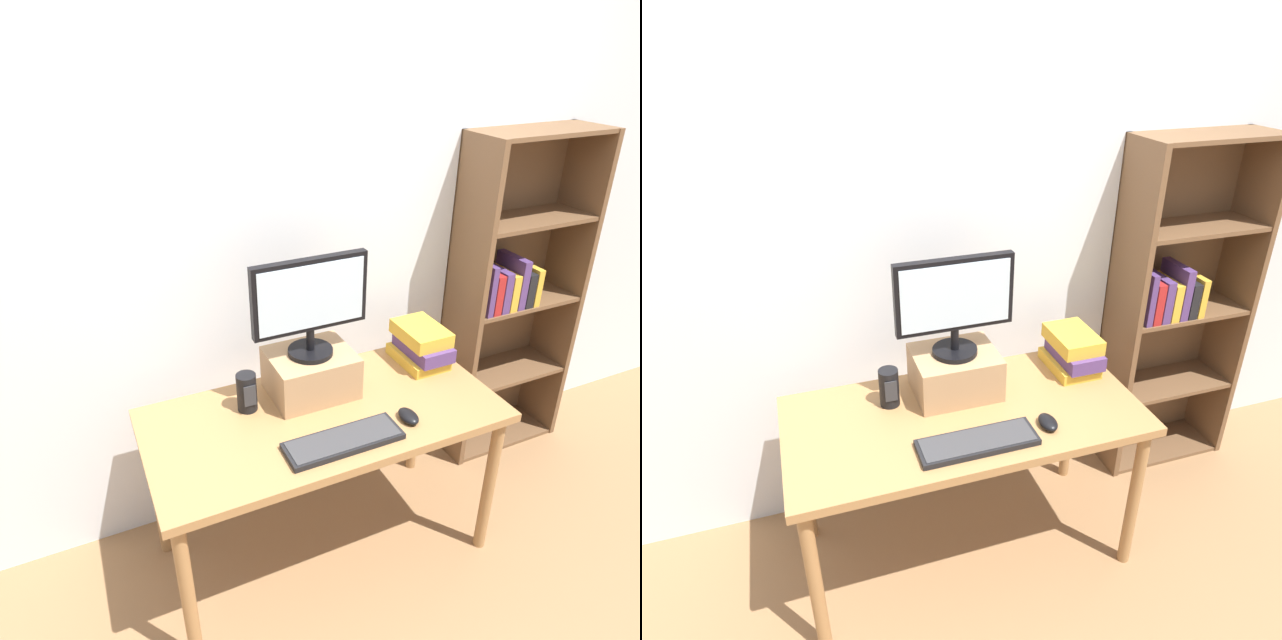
{
  "view_description": "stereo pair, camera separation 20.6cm",
  "coord_description": "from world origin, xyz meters",
  "views": [
    {
      "loc": [
        -0.75,
        -1.6,
        2.05
      ],
      "look_at": [
        0.01,
        0.06,
        1.1
      ],
      "focal_mm": 32.0,
      "sensor_mm": 36.0,
      "label": 1
    },
    {
      "loc": [
        -0.56,
        -1.68,
        2.05
      ],
      "look_at": [
        0.01,
        0.06,
        1.1
      ],
      "focal_mm": 32.0,
      "sensor_mm": 36.0,
      "label": 2
    }
  ],
  "objects": [
    {
      "name": "ground_plane",
      "position": [
        0.0,
        0.0,
        0.0
      ],
      "size": [
        12.0,
        12.0,
        0.0
      ],
      "primitive_type": "plane",
      "color": "olive"
    },
    {
      "name": "back_wall",
      "position": [
        0.0,
        0.49,
        1.3
      ],
      "size": [
        7.0,
        0.08,
        2.6
      ],
      "color": "silver",
      "rests_on": "ground_plane"
    },
    {
      "name": "desk",
      "position": [
        0.0,
        0.0,
        0.65
      ],
      "size": [
        1.36,
        0.66,
        0.73
      ],
      "color": "#9E7042",
      "rests_on": "ground_plane"
    },
    {
      "name": "bookshelf_unit",
      "position": [
        1.17,
        0.33,
        0.85
      ],
      "size": [
        0.65,
        0.28,
        1.65
      ],
      "color": "brown",
      "rests_on": "ground_plane"
    },
    {
      "name": "riser_box",
      "position": [
        0.01,
        0.15,
        0.82
      ],
      "size": [
        0.33,
        0.27,
        0.18
      ],
      "color": "#A87F56",
      "rests_on": "desk"
    },
    {
      "name": "computer_monitor",
      "position": [
        0.01,
        0.15,
        1.13
      ],
      "size": [
        0.46,
        0.18,
        0.4
      ],
      "color": "black",
      "rests_on": "riser_box"
    },
    {
      "name": "keyboard",
      "position": [
        -0.02,
        -0.2,
        0.74
      ],
      "size": [
        0.43,
        0.14,
        0.02
      ],
      "color": "black",
      "rests_on": "desk"
    },
    {
      "name": "computer_mouse",
      "position": [
        0.27,
        -0.18,
        0.75
      ],
      "size": [
        0.06,
        0.1,
        0.04
      ],
      "color": "black",
      "rests_on": "desk"
    },
    {
      "name": "book_stack",
      "position": [
        0.54,
        0.16,
        0.81
      ],
      "size": [
        0.18,
        0.27,
        0.17
      ],
      "color": "gold",
      "rests_on": "desk"
    },
    {
      "name": "desk_speaker",
      "position": [
        -0.26,
        0.14,
        0.81
      ],
      "size": [
        0.08,
        0.08,
        0.16
      ],
      "color": "black",
      "rests_on": "desk"
    }
  ]
}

